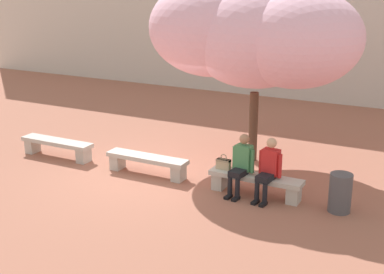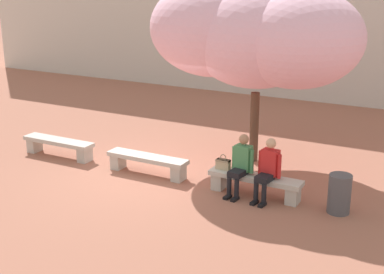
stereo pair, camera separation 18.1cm
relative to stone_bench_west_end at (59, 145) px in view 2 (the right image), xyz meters
name	(u,v)px [view 2 (the right image)]	position (x,y,z in m)	size (l,w,h in m)	color
ground_plane	(148,174)	(2.66, 0.00, -0.31)	(100.00, 100.00, 0.00)	#9E604C
stone_bench_west_end	(59,145)	(0.00, 0.00, 0.00)	(1.99, 0.42, 0.45)	#BCB7AD
stone_bench_near_west	(147,161)	(2.66, 0.00, 0.00)	(1.99, 0.42, 0.45)	#BCB7AD
stone_bench_center	(255,182)	(5.31, 0.00, 0.00)	(1.99, 0.42, 0.45)	#BCB7AD
person_seated_left	(241,163)	(5.01, -0.05, 0.39)	(0.51, 0.71, 1.29)	black
person_seated_right	(268,167)	(5.60, -0.05, 0.39)	(0.51, 0.71, 1.29)	black
handbag	(223,164)	(4.57, 0.02, 0.27)	(0.30, 0.15, 0.34)	tan
cherry_tree_main	(254,34)	(4.43, 1.92, 2.82)	(5.05, 3.40, 4.39)	#513828
trash_bin	(339,194)	(7.05, 0.00, 0.08)	(0.44, 0.44, 0.78)	#4C4C51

